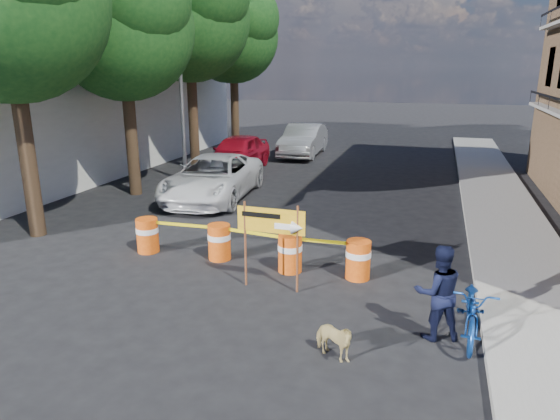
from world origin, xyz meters
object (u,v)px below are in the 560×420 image
Objects in this scene: barrel_mid_right at (290,252)px; detour_sign at (280,228)px; barrel_far_left at (147,234)px; sedan_red at (238,153)px; sedan_silver at (304,140)px; bicycle at (476,284)px; pedestrian at (438,292)px; barrel_far_right at (358,259)px; suv_white at (213,178)px; dog at (333,340)px; barrel_mid_left at (219,241)px.

detour_sign reaches higher than barrel_mid_right.
sedan_red is at bearing 99.46° from barrel_far_left.
sedan_silver reaches higher than barrel_far_left.
detour_sign is at bearing 170.02° from bicycle.
barrel_far_right is at bearing -70.53° from pedestrian.
suv_white reaches higher than barrel_mid_right.
dog is (5.62, -3.46, -0.13)m from barrel_far_left.
pedestrian is (7.22, -2.23, 0.40)m from barrel_far_left.
pedestrian is (3.24, -1.04, -0.54)m from detour_sign.
barrel_far_right is 0.44× the size of bicycle.
sedan_red is (-5.67, 10.74, 0.35)m from barrel_mid_right.
barrel_mid_left is 3.50m from barrel_far_right.
suv_white is at bearing 140.67° from bicycle.
sedan_silver is at bearing 96.92° from barrel_mid_left.
sedan_silver is at bearing -87.08° from pedestrian.
suv_white is 1.17× the size of sedan_red.
barrel_far_right is 2.11m from detour_sign.
suv_white is (-4.58, 5.65, 0.31)m from barrel_mid_right.
barrel_far_left is at bearing 179.35° from barrel_far_right.
sedan_silver reaches higher than barrel_mid_left.
detour_sign is 1.10× the size of pedestrian.
barrel_mid_left is 1.11× the size of dog.
detour_sign is 16.99m from sedan_silver.
barrel_mid_right is at bearing 52.23° from dog.
suv_white is (-6.29, 8.97, 0.44)m from dog.
sedan_red is 5.12m from sedan_silver.
barrel_far_right is 16.32m from sedan_silver.
bicycle reaches higher than barrel_far_left.
barrel_mid_left is 0.19× the size of sedan_red.
bicycle is at bearing -11.55° from detour_sign.
detour_sign is 8.18m from suv_white.
barrel_far_left is 6.60m from dog.
suv_white is at bearing 59.99° from dog.
bicycle is 11.36m from suv_white.
barrel_mid_left is at bearing 2.47° from barrel_far_left.
barrel_far_left is at bearing -177.53° from barrel_mid_left.
barrel_far_left is 5.56m from suv_white.
barrel_far_left is 0.44× the size of bicycle.
barrel_far_left is 4.26m from detour_sign.
barrel_mid_left is 1.92m from barrel_mid_right.
sedan_red reaches higher than barrel_mid_right.
dog is (-2.21, -1.44, -0.68)m from bicycle.
bicycle is at bearing -68.08° from sedan_silver.
bicycle is at bearing -19.84° from barrel_mid_left.
barrel_mid_right is at bearing 94.92° from detour_sign.
detour_sign reaches higher than sedan_silver.
suv_white is (-7.89, 7.74, -0.09)m from pedestrian.
dog is at bearing -87.98° from barrel_far_right.
detour_sign is (-1.51, -1.13, 0.94)m from barrel_far_right.
dog is at bearing -31.60° from barrel_far_left.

